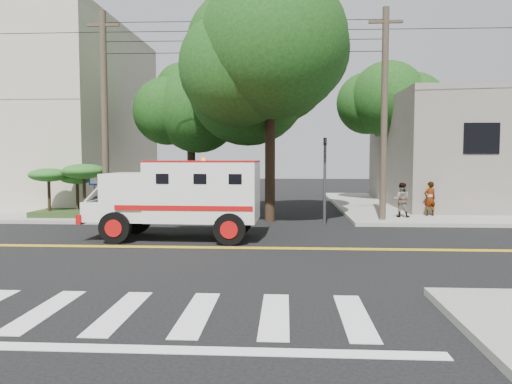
{
  "coord_description": "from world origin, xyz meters",
  "views": [
    {
      "loc": [
        2.18,
        -15.16,
        2.8
      ],
      "look_at": [
        1.16,
        1.92,
        1.6
      ],
      "focal_mm": 35.0,
      "sensor_mm": 36.0,
      "label": 1
    }
  ],
  "objects": [
    {
      "name": "ground",
      "position": [
        0.0,
        0.0,
        0.0
      ],
      "size": [
        100.0,
        100.0,
        0.0
      ],
      "primitive_type": "plane",
      "color": "black",
      "rests_on": "ground"
    },
    {
      "name": "sidewalk_ne",
      "position": [
        13.5,
        13.5,
        0.07
      ],
      "size": [
        17.0,
        17.0,
        0.15
      ],
      "primitive_type": "cube",
      "color": "gray",
      "rests_on": "ground"
    },
    {
      "name": "utility_pole_right",
      "position": [
        6.3,
        6.2,
        4.5
      ],
      "size": [
        0.28,
        0.28,
        9.0
      ],
      "primitive_type": "cylinder",
      "color": "#382D23",
      "rests_on": "ground"
    },
    {
      "name": "pedestrian_b",
      "position": [
        7.29,
        7.12,
        0.91
      ],
      "size": [
        0.87,
        0.76,
        1.53
      ],
      "primitive_type": "imported",
      "rotation": [
        0.0,
        0.0,
        2.86
      ],
      "color": "gray",
      "rests_on": "sidewalk_ne"
    },
    {
      "name": "pedestrian_a",
      "position": [
        8.7,
        7.72,
        0.93
      ],
      "size": [
        0.64,
        0.5,
        1.55
      ],
      "primitive_type": "imported",
      "rotation": [
        0.0,
        0.0,
        3.4
      ],
      "color": "gray",
      "rests_on": "sidewalk_ne"
    },
    {
      "name": "armored_truck",
      "position": [
        -1.36,
        1.57,
        1.53
      ],
      "size": [
        5.95,
        2.54,
        2.68
      ],
      "rotation": [
        0.0,
        0.0,
        -0.03
      ],
      "color": "silver",
      "rests_on": "ground"
    },
    {
      "name": "tree_right",
      "position": [
        8.84,
        15.77,
        6.09
      ],
      "size": [
        4.8,
        4.5,
        8.2
      ],
      "color": "black",
      "rests_on": "ground"
    },
    {
      "name": "accessibility_sign",
      "position": [
        -6.2,
        6.17,
        1.37
      ],
      "size": [
        0.45,
        0.1,
        2.02
      ],
      "color": "#3F3F42",
      "rests_on": "ground"
    },
    {
      "name": "building_left",
      "position": [
        -15.5,
        15.0,
        5.15
      ],
      "size": [
        16.0,
        14.0,
        10.0
      ],
      "primitive_type": "cube",
      "color": "#B8B497",
      "rests_on": "sidewalk_nw"
    },
    {
      "name": "tree_main",
      "position": [
        1.94,
        6.21,
        7.2
      ],
      "size": [
        6.08,
        5.7,
        9.85
      ],
      "color": "black",
      "rests_on": "ground"
    },
    {
      "name": "palm_planter",
      "position": [
        -7.44,
        6.62,
        1.65
      ],
      "size": [
        3.52,
        2.63,
        2.36
      ],
      "color": "#1E3314",
      "rests_on": "sidewalk_nw"
    },
    {
      "name": "sidewalk_nw",
      "position": [
        -13.5,
        13.5,
        0.07
      ],
      "size": [
        17.0,
        17.0,
        0.15
      ],
      "primitive_type": "cube",
      "color": "gray",
      "rests_on": "ground"
    },
    {
      "name": "utility_pole_left",
      "position": [
        -5.6,
        6.0,
        4.5
      ],
      "size": [
        0.28,
        0.28,
        9.0
      ],
      "primitive_type": "cylinder",
      "color": "#382D23",
      "rests_on": "ground"
    },
    {
      "name": "building_right",
      "position": [
        15.0,
        14.0,
        3.15
      ],
      "size": [
        14.0,
        12.0,
        6.0
      ],
      "primitive_type": "cube",
      "color": "slate",
      "rests_on": "sidewalk_ne"
    },
    {
      "name": "traffic_signal",
      "position": [
        3.8,
        5.6,
        2.23
      ],
      "size": [
        0.15,
        0.18,
        3.6
      ],
      "color": "#3F3F42",
      "rests_on": "ground"
    },
    {
      "name": "tree_left",
      "position": [
        -2.68,
        11.79,
        5.73
      ],
      "size": [
        4.48,
        4.2,
        7.7
      ],
      "color": "black",
      "rests_on": "ground"
    }
  ]
}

